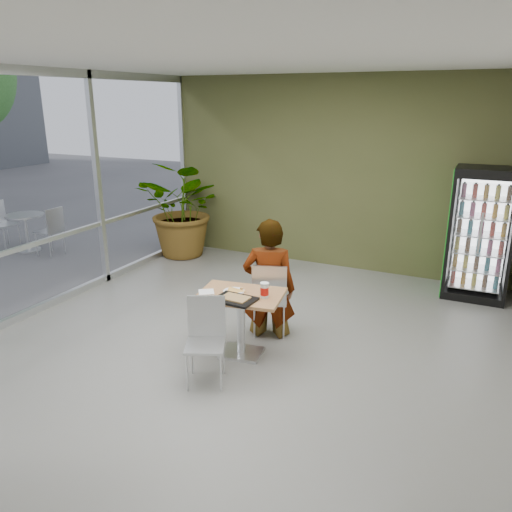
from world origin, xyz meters
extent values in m
plane|color=gray|center=(0.00, 0.00, 0.00)|extent=(7.00, 7.00, 0.00)
cube|color=tan|center=(0.08, -0.06, 0.73)|extent=(1.02, 0.79, 0.04)
cylinder|color=silver|center=(0.08, -0.06, 0.36)|extent=(0.09, 0.09, 0.71)
cube|color=silver|center=(0.08, -0.06, 0.02)|extent=(0.52, 0.44, 0.04)
cube|color=silver|center=(0.14, 0.62, 0.45)|extent=(0.53, 0.53, 0.03)
cube|color=silver|center=(0.20, 0.43, 0.69)|extent=(0.40, 0.16, 0.49)
cylinder|color=silver|center=(0.25, 0.85, 0.22)|extent=(0.02, 0.02, 0.45)
cylinder|color=silver|center=(-0.09, 0.73, 0.22)|extent=(0.02, 0.02, 0.45)
cylinder|color=silver|center=(0.36, 0.51, 0.22)|extent=(0.02, 0.02, 0.45)
cylinder|color=silver|center=(0.03, 0.39, 0.22)|extent=(0.02, 0.02, 0.45)
cube|color=silver|center=(0.02, -0.73, 0.42)|extent=(0.52, 0.52, 0.03)
cube|color=silver|center=(-0.06, -0.56, 0.65)|extent=(0.37, 0.19, 0.47)
cylinder|color=silver|center=(-0.06, -0.96, 0.21)|extent=(0.02, 0.02, 0.42)
cylinder|color=silver|center=(0.24, -0.82, 0.21)|extent=(0.02, 0.02, 0.42)
cylinder|color=silver|center=(-0.21, -0.65, 0.21)|extent=(0.02, 0.02, 0.42)
cylinder|color=silver|center=(0.10, -0.51, 0.21)|extent=(0.02, 0.02, 0.42)
imported|color=black|center=(0.14, 0.57, 0.59)|extent=(0.75, 0.61, 1.77)
cylinder|color=white|center=(-0.02, -0.04, 0.76)|extent=(0.24, 0.24, 0.01)
cylinder|color=white|center=(0.36, -0.05, 0.83)|extent=(0.09, 0.09, 0.16)
cylinder|color=red|center=(0.36, -0.05, 0.82)|extent=(0.09, 0.09, 0.09)
cylinder|color=white|center=(0.36, -0.05, 0.91)|extent=(0.09, 0.09, 0.01)
cube|color=white|center=(-0.27, -0.22, 0.76)|extent=(0.23, 0.23, 0.02)
cube|color=black|center=(0.12, -0.26, 0.76)|extent=(0.44, 0.34, 0.02)
cube|color=black|center=(2.36, 3.01, 0.95)|extent=(0.86, 0.68, 1.90)
cube|color=green|center=(1.93, 3.01, 0.95)|extent=(0.02, 0.65, 1.86)
cube|color=silver|center=(2.36, 2.69, 0.97)|extent=(0.68, 0.02, 1.52)
imported|color=#326327|center=(-2.58, 2.88, 0.88)|extent=(1.67, 1.47, 1.77)
camera|label=1|loc=(2.45, -4.60, 2.81)|focal=35.00mm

